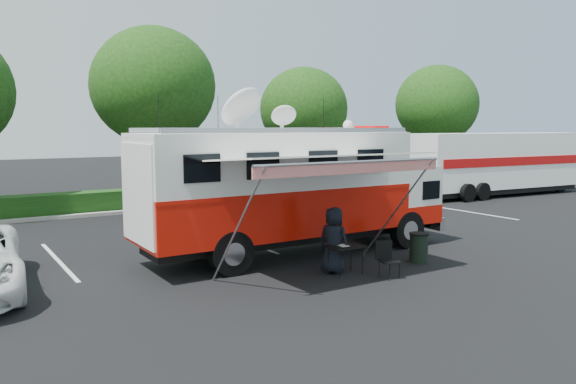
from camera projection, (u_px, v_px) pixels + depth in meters
name	position (u px, v px, depth m)	size (l,w,h in m)	color
ground_plane	(297.00, 254.00, 17.58)	(120.00, 120.00, 0.00)	black
back_border	(176.00, 106.00, 28.44)	(60.00, 6.14, 8.87)	#9E998E
stall_lines	(238.00, 239.00, 19.84)	(24.12, 5.50, 0.01)	silver
command_truck	(294.00, 188.00, 17.29)	(10.11, 2.78, 4.86)	black
awning	(326.00, 160.00, 14.27)	(5.52, 2.84, 3.33)	white
person	(333.00, 273.00, 15.28)	(0.89, 0.58, 1.81)	black
folding_table	(345.00, 247.00, 15.00)	(0.95, 0.68, 0.80)	black
folding_chair	(386.00, 256.00, 14.78)	(0.59, 0.63, 0.97)	black
trash_bin	(419.00, 247.00, 16.47)	(0.58, 0.58, 0.86)	black
semi_trailer	(499.00, 163.00, 32.26)	(11.77, 3.37, 3.58)	white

